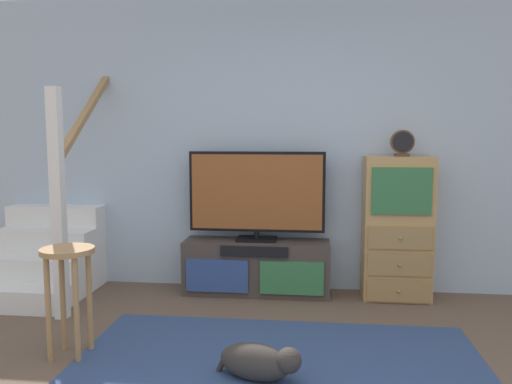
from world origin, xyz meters
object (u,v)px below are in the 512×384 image
object	(u,v)px
television	(257,194)
desk_clock	(402,143)
media_console	(256,267)
bar_stool_near	(68,276)
side_cabinet	(397,228)
dog	(259,362)

from	to	relation	value
television	desk_clock	world-z (taller)	desk_clock
media_console	television	world-z (taller)	television
television	bar_stool_near	distance (m)	1.85
television	side_cabinet	distance (m)	1.27
media_console	side_cabinet	world-z (taller)	side_cabinet
side_cabinet	bar_stool_near	distance (m)	2.72
media_console	bar_stool_near	bearing A→B (deg)	-126.24
side_cabinet	media_console	bearing A→B (deg)	-179.53
desk_clock	bar_stool_near	distance (m)	2.85
side_cabinet	dog	world-z (taller)	side_cabinet
media_console	side_cabinet	size ratio (longest dim) A/B	1.05
media_console	dog	world-z (taller)	media_console
desk_clock	bar_stool_near	xyz separation A→B (m)	(-2.31, -1.44, -0.83)
television	bar_stool_near	xyz separation A→B (m)	(-1.06, -1.47, -0.38)
side_cabinet	desk_clock	world-z (taller)	desk_clock
television	desk_clock	bearing A→B (deg)	-1.30
television	dog	xyz separation A→B (m)	(0.20, -1.67, -0.80)
bar_stool_near	media_console	bearing A→B (deg)	53.76
desk_clock	dog	xyz separation A→B (m)	(-1.05, -1.64, -1.25)
bar_stool_near	dog	size ratio (longest dim) A/B	1.36
bar_stool_near	desk_clock	bearing A→B (deg)	31.86
television	desk_clock	xyz separation A→B (m)	(1.26, -0.03, 0.45)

